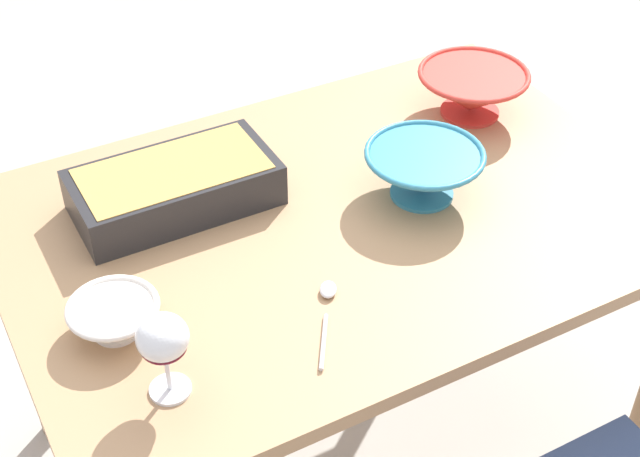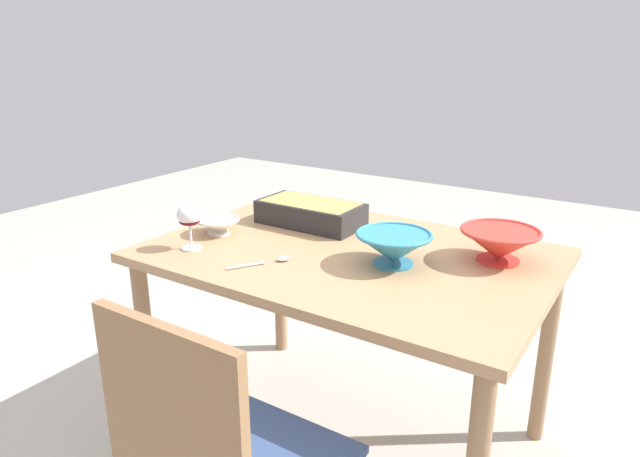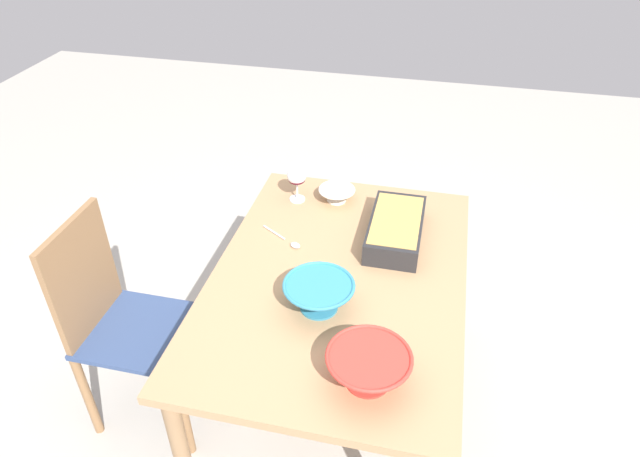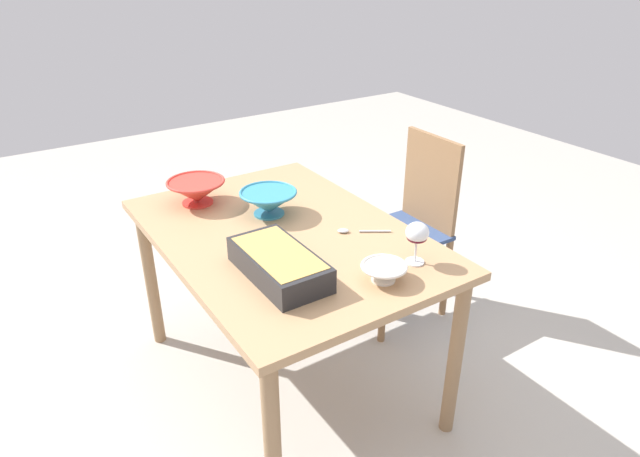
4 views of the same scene
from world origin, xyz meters
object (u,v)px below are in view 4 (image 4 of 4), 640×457
Objects in this scene: dining_table at (285,252)px; mixing_bowl at (269,202)px; chair at (410,222)px; serving_bowl at (384,271)px; wine_glass at (417,235)px; small_bowl at (197,191)px; casserole_dish at (279,263)px; serving_spoon at (353,231)px.

dining_table is 5.44× the size of mixing_bowl.
chair reaches higher than serving_bowl.
chair reaches higher than wine_glass.
small_bowl reaches higher than dining_table.
serving_spoon is (0.12, -0.40, -0.04)m from casserole_dish.
dining_table is 0.29m from serving_spoon.
wine_glass is 1.01m from small_bowl.
small_bowl is at bearing 0.42° from casserole_dish.
serving_bowl is at bearing -163.12° from small_bowl.
casserole_dish is at bearing 67.36° from wine_glass.
dining_table is at bearing 12.30° from serving_bowl.
mixing_bowl is (0.45, -0.20, 0.01)m from casserole_dish.
mixing_bowl is (0.18, -0.03, 0.14)m from dining_table.
small_bowl is (0.71, 0.01, 0.01)m from casserole_dish.
chair is 5.00× the size of serving_spoon.
mixing_bowl is at bearing -9.70° from dining_table.
small_bowl reaches higher than mixing_bowl.
casserole_dish is at bearing 51.98° from serving_bowl.
serving_spoon is at bearing 8.73° from wine_glass.
wine_glass is 0.65× the size of mixing_bowl.
chair reaches higher than serving_spoon.
serving_spoon is at bearing -19.47° from serving_bowl.
mixing_bowl is 1.28× the size of serving_spoon.
casserole_dish is (-0.27, 0.17, 0.14)m from dining_table.
chair is 0.71m from serving_spoon.
wine_glass is 1.00× the size of serving_bowl.
casserole_dish reaches higher than dining_table.
mixing_bowl is at bearing -24.28° from casserole_dish.
mixing_bowl is at bearing 6.48° from serving_bowl.
serving_bowl is at bearing -128.02° from casserole_dish.
serving_bowl is at bearing 100.67° from wine_glass.
serving_bowl is (-0.22, -0.28, -0.01)m from casserole_dish.
chair is 0.90m from wine_glass.
casserole_dish is 0.71m from small_bowl.
casserole_dish is (-0.44, 0.99, 0.29)m from chair.
serving_spoon is (-0.59, -0.40, -0.05)m from small_bowl.
casserole_dish is at bearing 155.72° from mixing_bowl.
mixing_bowl is 0.96× the size of small_bowl.
dining_table is at bearing 30.99° from wine_glass.
casserole_dish is 0.49m from mixing_bowl.
mixing_bowl reaches higher than dining_table.
mixing_bowl is (0.63, 0.24, -0.05)m from wine_glass.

